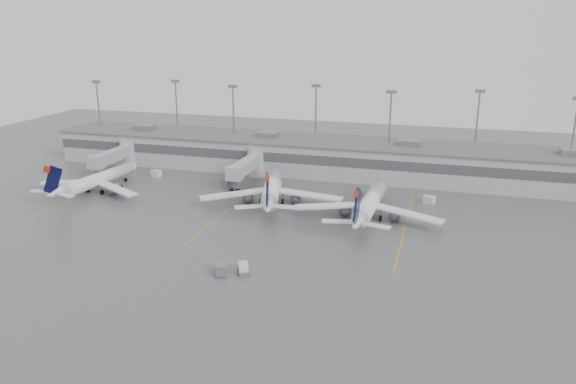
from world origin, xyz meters
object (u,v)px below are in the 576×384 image
(jet_mid_right, at_px, (370,203))
(baggage_tug, at_px, (243,270))
(jet_far_left, at_px, (95,180))
(jet_mid_left, at_px, (272,188))

(jet_mid_right, height_order, baggage_tug, jet_mid_right)
(jet_far_left, bearing_deg, jet_mid_right, 6.89)
(baggage_tug, bearing_deg, jet_mid_right, 38.00)
(jet_mid_left, bearing_deg, baggage_tug, -94.24)
(jet_far_left, height_order, jet_mid_left, jet_mid_left)
(jet_mid_left, xyz_separation_m, jet_mid_right, (20.81, -3.75, -0.12))
(jet_mid_left, distance_m, jet_mid_right, 21.14)
(baggage_tug, bearing_deg, jet_far_left, 121.61)
(jet_far_left, relative_size, baggage_tug, 9.78)
(jet_mid_right, xyz_separation_m, baggage_tug, (-14.54, -29.38, -2.56))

